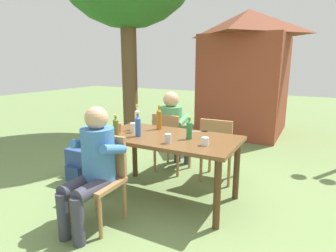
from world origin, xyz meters
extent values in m
plane|color=#6B844C|center=(0.00, 0.00, 0.00)|extent=(24.00, 24.00, 0.00)
cube|color=brown|center=(0.00, 0.00, 0.74)|extent=(1.59, 0.87, 0.04)
cylinder|color=#4C311A|center=(-0.72, -0.35, 0.36)|extent=(0.07, 0.07, 0.72)
cylinder|color=#4C311A|center=(0.72, -0.35, 0.36)|extent=(0.07, 0.07, 0.72)
cylinder|color=#4C311A|center=(-0.72, 0.35, 0.36)|extent=(0.07, 0.07, 0.72)
cylinder|color=#4C311A|center=(0.72, 0.35, 0.36)|extent=(0.07, 0.07, 0.72)
cube|color=#A37547|center=(-0.36, -0.81, 0.43)|extent=(0.45, 0.45, 0.04)
cube|color=#A37547|center=(-0.36, -0.61, 0.66)|extent=(0.42, 0.05, 0.42)
cylinder|color=#A37547|center=(-0.55, -1.01, 0.21)|extent=(0.04, 0.04, 0.41)
cylinder|color=#A37547|center=(-0.17, -1.00, 0.21)|extent=(0.04, 0.04, 0.41)
cylinder|color=#A37547|center=(-0.55, -0.63, 0.21)|extent=(0.04, 0.04, 0.41)
cylinder|color=#A37547|center=(-0.17, -0.62, 0.21)|extent=(0.04, 0.04, 0.41)
cube|color=#A37547|center=(-0.36, 0.81, 0.43)|extent=(0.46, 0.46, 0.04)
cube|color=#A37547|center=(-0.37, 0.61, 0.66)|extent=(0.42, 0.06, 0.42)
cylinder|color=#A37547|center=(-0.16, 1.00, 0.21)|extent=(0.04, 0.04, 0.41)
cylinder|color=#A37547|center=(-0.54, 1.01, 0.21)|extent=(0.04, 0.04, 0.41)
cylinder|color=#A37547|center=(-0.18, 0.62, 0.21)|extent=(0.04, 0.04, 0.41)
cylinder|color=#A37547|center=(-0.56, 0.63, 0.21)|extent=(0.04, 0.04, 0.41)
cube|color=#A37547|center=(0.36, 0.81, 0.43)|extent=(0.45, 0.45, 0.04)
cube|color=#A37547|center=(0.36, 0.61, 0.66)|extent=(0.42, 0.05, 0.42)
cylinder|color=#A37547|center=(0.54, 1.01, 0.21)|extent=(0.04, 0.04, 0.41)
cylinder|color=#A37547|center=(0.16, 1.00, 0.21)|extent=(0.04, 0.04, 0.41)
cylinder|color=#A37547|center=(0.55, 0.63, 0.21)|extent=(0.04, 0.04, 0.41)
cylinder|color=#A37547|center=(0.17, 0.62, 0.21)|extent=(0.04, 0.04, 0.41)
cylinder|color=#3D70B2|center=(-0.36, -0.76, 0.71)|extent=(0.32, 0.32, 0.52)
sphere|color=tan|center=(-0.36, -0.76, 1.07)|extent=(0.22, 0.22, 0.22)
cylinder|color=#383847|center=(-0.45, -0.96, 0.45)|extent=(0.14, 0.40, 0.14)
cylinder|color=#383847|center=(-0.45, -1.16, 0.23)|extent=(0.11, 0.11, 0.45)
cylinder|color=#3D70B2|center=(-0.55, -0.76, 0.79)|extent=(0.09, 0.31, 0.16)
cylinder|color=#383847|center=(-0.27, -0.96, 0.45)|extent=(0.14, 0.40, 0.14)
cylinder|color=#383847|center=(-0.27, -1.16, 0.23)|extent=(0.11, 0.11, 0.45)
cylinder|color=#3D70B2|center=(-0.17, -0.76, 0.79)|extent=(0.09, 0.31, 0.16)
cylinder|color=#4C935B|center=(-0.36, 0.76, 0.71)|extent=(0.32, 0.32, 0.52)
sphere|color=tan|center=(-0.36, 0.76, 1.07)|extent=(0.22, 0.22, 0.22)
cylinder|color=#383847|center=(-0.27, 0.96, 0.45)|extent=(0.14, 0.40, 0.14)
cylinder|color=#383847|center=(-0.27, 1.16, 0.23)|extent=(0.11, 0.11, 0.45)
cylinder|color=#4C935B|center=(-0.17, 0.76, 0.79)|extent=(0.09, 0.31, 0.16)
cylinder|color=#383847|center=(-0.45, 0.96, 0.45)|extent=(0.14, 0.40, 0.14)
cylinder|color=#383847|center=(-0.45, 1.16, 0.23)|extent=(0.11, 0.11, 0.45)
cylinder|color=#4C935B|center=(-0.55, 0.76, 0.79)|extent=(0.09, 0.31, 0.16)
cylinder|color=#287A38|center=(0.26, 0.01, 0.85)|extent=(0.06, 0.06, 0.18)
cone|color=#287A38|center=(0.26, 0.01, 0.95)|extent=(0.06, 0.06, 0.03)
cylinder|color=#287A38|center=(0.26, 0.01, 0.98)|extent=(0.03, 0.03, 0.03)
cylinder|color=yellow|center=(0.26, 0.01, 1.00)|extent=(0.03, 0.03, 0.02)
cylinder|color=white|center=(-0.50, 0.12, 0.87)|extent=(0.06, 0.06, 0.23)
cone|color=white|center=(-0.50, 0.12, 1.00)|extent=(0.06, 0.06, 0.03)
cylinder|color=white|center=(-0.50, 0.12, 1.03)|extent=(0.03, 0.03, 0.03)
cylinder|color=yellow|center=(-0.50, 0.12, 1.06)|extent=(0.03, 0.03, 0.03)
cylinder|color=#566623|center=(-0.55, -0.25, 0.84)|extent=(0.06, 0.06, 0.18)
cone|color=#566623|center=(-0.55, -0.25, 0.94)|extent=(0.06, 0.06, 0.02)
cylinder|color=#566623|center=(-0.55, -0.25, 0.97)|extent=(0.03, 0.03, 0.02)
cylinder|color=yellow|center=(-0.55, -0.25, 0.99)|extent=(0.03, 0.03, 0.02)
cylinder|color=#2D56A3|center=(-0.30, -0.16, 0.86)|extent=(0.06, 0.06, 0.20)
cone|color=#2D56A3|center=(-0.30, -0.16, 0.98)|extent=(0.06, 0.06, 0.03)
cylinder|color=#2D56A3|center=(-0.30, -0.16, 1.00)|extent=(0.03, 0.03, 0.03)
cylinder|color=yellow|center=(-0.30, -0.16, 1.03)|extent=(0.03, 0.03, 0.02)
cylinder|color=#996019|center=(-0.26, 0.25, 0.87)|extent=(0.06, 0.06, 0.23)
cone|color=#996019|center=(-0.26, 0.25, 1.00)|extent=(0.06, 0.06, 0.03)
cylinder|color=#996019|center=(-0.26, 0.25, 1.03)|extent=(0.03, 0.03, 0.03)
cylinder|color=yellow|center=(-0.26, 0.25, 1.06)|extent=(0.03, 0.03, 0.03)
cylinder|color=white|center=(-0.45, -0.04, 0.81)|extent=(0.07, 0.07, 0.12)
cylinder|color=#BC6B47|center=(-0.62, -0.10, 0.81)|extent=(0.07, 0.07, 0.11)
cylinder|color=#B2B7BC|center=(0.13, -0.25, 0.81)|extent=(0.07, 0.07, 0.10)
cylinder|color=silver|center=(0.50, -0.14, 0.80)|extent=(0.08, 0.08, 0.08)
cube|color=silver|center=(0.19, 0.35, 0.76)|extent=(0.17, 0.11, 0.01)
cube|color=black|center=(0.28, 0.40, 0.76)|extent=(0.08, 0.06, 0.01)
cube|color=#2D4784|center=(-1.34, 0.08, 0.23)|extent=(0.33, 0.15, 0.46)
cube|color=navy|center=(-1.34, -0.02, 0.15)|extent=(0.23, 0.06, 0.20)
cube|color=#2D4784|center=(-1.26, -0.16, 0.23)|extent=(0.34, 0.18, 0.46)
cube|color=navy|center=(-1.26, -0.28, 0.15)|extent=(0.24, 0.06, 0.20)
cylinder|color=brown|center=(-2.01, 2.09, 1.45)|extent=(0.31, 0.31, 2.90)
cube|color=brown|center=(-0.02, 3.74, 1.07)|extent=(1.66, 1.90, 2.14)
pyramid|color=brown|center=(-0.02, 3.74, 2.41)|extent=(1.91, 2.18, 0.55)
camera|label=1|loc=(1.46, -2.74, 1.58)|focal=30.14mm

